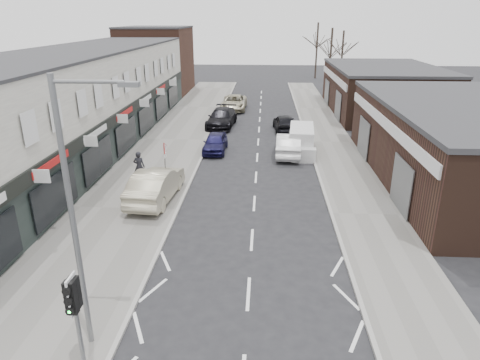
# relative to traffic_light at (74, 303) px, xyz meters

# --- Properties ---
(ground) EXTENTS (160.00, 160.00, 0.00)m
(ground) POSITION_rel_traffic_light_xyz_m (4.40, 2.02, -2.41)
(ground) COLOR black
(ground) RESTS_ON ground
(pavement_left) EXTENTS (5.50, 64.00, 0.12)m
(pavement_left) POSITION_rel_traffic_light_xyz_m (-2.35, 24.02, -2.35)
(pavement_left) COLOR slate
(pavement_left) RESTS_ON ground
(pavement_right) EXTENTS (3.50, 64.00, 0.12)m
(pavement_right) POSITION_rel_traffic_light_xyz_m (10.15, 24.02, -2.35)
(pavement_right) COLOR slate
(pavement_right) RESTS_ON ground
(shop_terrace_left) EXTENTS (8.00, 41.00, 7.10)m
(shop_terrace_left) POSITION_rel_traffic_light_xyz_m (-9.10, 21.52, 1.14)
(shop_terrace_left) COLOR silver
(shop_terrace_left) RESTS_ON ground
(brick_block_far) EXTENTS (8.00, 10.00, 8.00)m
(brick_block_far) POSITION_rel_traffic_light_xyz_m (-9.10, 47.02, 1.59)
(brick_block_far) COLOR #43261C
(brick_block_far) RESTS_ON ground
(right_unit_near) EXTENTS (10.00, 18.00, 4.50)m
(right_unit_near) POSITION_rel_traffic_light_xyz_m (16.90, 16.02, -0.16)
(right_unit_near) COLOR #352018
(right_unit_near) RESTS_ON ground
(right_unit_far) EXTENTS (10.00, 16.00, 4.50)m
(right_unit_far) POSITION_rel_traffic_light_xyz_m (16.90, 36.02, -0.16)
(right_unit_far) COLOR #352018
(right_unit_far) RESTS_ON ground
(tree_far_a) EXTENTS (3.60, 3.60, 8.00)m
(tree_far_a) POSITION_rel_traffic_light_xyz_m (13.40, 50.02, -2.41)
(tree_far_a) COLOR #382D26
(tree_far_a) RESTS_ON ground
(tree_far_b) EXTENTS (3.60, 3.60, 7.50)m
(tree_far_b) POSITION_rel_traffic_light_xyz_m (15.90, 56.02, -2.41)
(tree_far_b) COLOR #382D26
(tree_far_b) RESTS_ON ground
(tree_far_c) EXTENTS (3.60, 3.60, 8.50)m
(tree_far_c) POSITION_rel_traffic_light_xyz_m (12.90, 62.02, -2.41)
(tree_far_c) COLOR #382D26
(tree_far_c) RESTS_ON ground
(traffic_light) EXTENTS (0.28, 0.60, 3.10)m
(traffic_light) POSITION_rel_traffic_light_xyz_m (0.00, 0.00, 0.00)
(traffic_light) COLOR slate
(traffic_light) RESTS_ON pavement_left
(street_lamp) EXTENTS (2.23, 0.22, 8.00)m
(street_lamp) POSITION_rel_traffic_light_xyz_m (-0.13, 1.22, 2.20)
(street_lamp) COLOR slate
(street_lamp) RESTS_ON pavement_left
(warning_sign) EXTENTS (0.12, 0.80, 2.70)m
(warning_sign) POSITION_rel_traffic_light_xyz_m (-0.76, 14.02, -0.21)
(warning_sign) COLOR slate
(warning_sign) RESTS_ON pavement_left
(white_van) EXTENTS (2.00, 4.90, 1.86)m
(white_van) POSITION_rel_traffic_light_xyz_m (7.59, 21.39, -1.53)
(white_van) COLOR silver
(white_van) RESTS_ON ground
(sedan_on_pavement) EXTENTS (2.23, 5.36, 1.72)m
(sedan_on_pavement) POSITION_rel_traffic_light_xyz_m (-0.88, 11.97, -1.43)
(sedan_on_pavement) COLOR #B3AA8F
(sedan_on_pavement) RESTS_ON pavement_left
(pedestrian) EXTENTS (0.71, 0.50, 1.87)m
(pedestrian) POSITION_rel_traffic_light_xyz_m (-2.51, 14.59, -1.36)
(pedestrian) COLOR black
(pedestrian) RESTS_ON pavement_left
(parked_car_left_a) EXTENTS (1.66, 4.02, 1.36)m
(parked_car_left_a) POSITION_rel_traffic_light_xyz_m (1.27, 21.27, -1.73)
(parked_car_left_a) COLOR #141239
(parked_car_left_a) RESTS_ON ground
(parked_car_left_b) EXTENTS (2.70, 5.69, 1.60)m
(parked_car_left_b) POSITION_rel_traffic_light_xyz_m (1.00, 28.92, -1.61)
(parked_car_left_b) COLOR black
(parked_car_left_b) RESTS_ON ground
(parked_car_left_c) EXTENTS (2.62, 5.54, 1.53)m
(parked_car_left_c) POSITION_rel_traffic_light_xyz_m (1.58, 36.44, -1.65)
(parked_car_left_c) COLOR #B0A88D
(parked_car_left_c) RESTS_ON ground
(parked_car_right_a) EXTENTS (1.92, 4.92, 1.60)m
(parked_car_right_a) POSITION_rel_traffic_light_xyz_m (6.60, 20.68, -1.62)
(parked_car_right_a) COLOR silver
(parked_car_right_a) RESTS_ON ground
(parked_car_right_b) EXTENTS (2.07, 4.44, 1.47)m
(parked_car_right_b) POSITION_rel_traffic_light_xyz_m (6.60, 27.66, -1.68)
(parked_car_right_b) COLOR black
(parked_car_right_b) RESTS_ON ground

